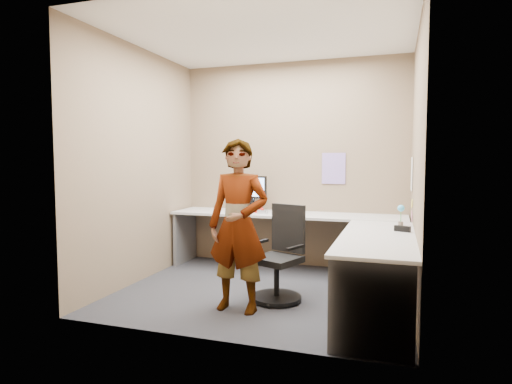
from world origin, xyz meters
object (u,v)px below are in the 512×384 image
(office_chair, at_px, (280,262))
(person, at_px, (238,225))
(monitor, at_px, (251,189))
(desk, at_px, (311,234))

(office_chair, bearing_deg, person, -103.68)
(monitor, height_order, person, person)
(office_chair, bearing_deg, desk, 92.01)
(office_chair, xyz_separation_m, person, (-0.29, -0.41, 0.42))
(desk, distance_m, monitor, 1.22)
(monitor, xyz_separation_m, person, (0.44, -1.64, -0.23))
(monitor, height_order, office_chair, monitor)
(monitor, distance_m, person, 1.71)
(monitor, bearing_deg, person, -69.97)
(desk, xyz_separation_m, monitor, (-0.93, 0.65, 0.44))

